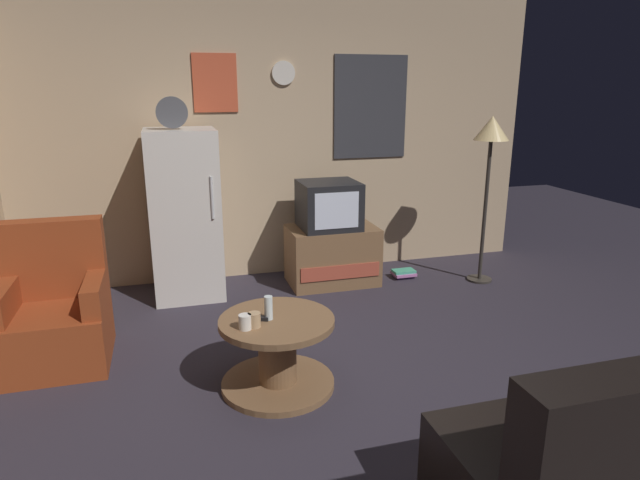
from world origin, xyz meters
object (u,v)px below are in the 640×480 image
at_px(mug_ceramic_tan, 254,320).
at_px(armchair, 55,314).
at_px(remote_control, 257,318).
at_px(crt_tv, 329,205).
at_px(book_stack, 404,273).
at_px(coffee_table, 277,353).
at_px(wine_glass, 268,308).
at_px(fridge, 185,214).
at_px(tv_stand, 332,255).
at_px(mug_ceramic_white, 245,322).
at_px(standing_lamp, 491,141).

distance_m(mug_ceramic_tan, armchair, 1.52).
bearing_deg(remote_control, crt_tv, 81.75).
height_order(crt_tv, armchair, crt_tv).
xyz_separation_m(crt_tv, book_stack, (0.77, -0.06, -0.73)).
relative_size(coffee_table, mug_ceramic_tan, 8.00).
relative_size(wine_glass, armchair, 0.16).
bearing_deg(mug_ceramic_tan, book_stack, 44.53).
bearing_deg(crt_tv, fridge, 176.72).
xyz_separation_m(fridge, remote_control, (0.33, -1.78, -0.28)).
bearing_deg(fridge, tv_stand, -3.15).
bearing_deg(fridge, book_stack, -3.66).
height_order(tv_stand, book_stack, tv_stand).
distance_m(tv_stand, book_stack, 0.77).
bearing_deg(tv_stand, mug_ceramic_tan, -120.05).
distance_m(mug_ceramic_white, remote_control, 0.15).
relative_size(coffee_table, armchair, 0.75).
distance_m(standing_lamp, book_stack, 1.51).
xyz_separation_m(wine_glass, armchair, (-1.35, 0.77, -0.21)).
xyz_separation_m(fridge, coffee_table, (0.46, -1.80, -0.52)).
bearing_deg(book_stack, armchair, -163.59).
relative_size(mug_ceramic_white, remote_control, 0.60).
xyz_separation_m(tv_stand, armchair, (-2.29, -0.95, 0.06)).
height_order(fridge, tv_stand, fridge).
relative_size(tv_stand, armchair, 0.87).
height_order(fridge, mug_ceramic_white, fridge).
xyz_separation_m(tv_stand, standing_lamp, (1.42, -0.34, 1.08)).
xyz_separation_m(coffee_table, mug_ceramic_tan, (-0.15, -0.08, 0.28)).
distance_m(tv_stand, wine_glass, 1.98).
xyz_separation_m(fridge, mug_ceramic_white, (0.25, -1.89, -0.24)).
bearing_deg(fridge, remote_control, -79.37).
xyz_separation_m(mug_ceramic_white, mug_ceramic_tan, (0.06, 0.01, 0.00)).
relative_size(fridge, remote_control, 11.80).
bearing_deg(wine_glass, mug_ceramic_tan, -139.54).
height_order(crt_tv, mug_ceramic_tan, crt_tv).
bearing_deg(wine_glass, standing_lamp, 30.34).
height_order(fridge, wine_glass, fridge).
distance_m(fridge, standing_lamp, 2.87).
relative_size(coffee_table, mug_ceramic_white, 8.00).
distance_m(armchair, book_stack, 3.16).
height_order(standing_lamp, armchair, standing_lamp).
distance_m(coffee_table, mug_ceramic_tan, 0.33).
relative_size(tv_stand, coffee_table, 1.17).
height_order(tv_stand, coffee_table, tv_stand).
distance_m(remote_control, armchair, 1.49).
height_order(mug_ceramic_white, book_stack, mug_ceramic_white).
bearing_deg(tv_stand, remote_control, -120.76).
distance_m(wine_glass, mug_ceramic_white, 0.19).
height_order(fridge, crt_tv, fridge).
bearing_deg(mug_ceramic_white, remote_control, 52.60).
bearing_deg(fridge, armchair, -132.58).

